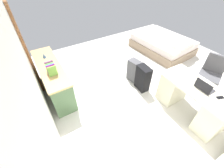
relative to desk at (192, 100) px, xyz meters
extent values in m
plane|color=silver|center=(1.18, 0.02, -0.39)|extent=(6.18, 6.18, 0.00)
cube|color=white|center=(1.18, 2.61, 1.02)|extent=(4.33, 0.10, 2.82)
cube|color=brown|center=(2.79, 2.53, 0.63)|extent=(0.88, 0.05, 2.04)
cube|color=beige|center=(0.00, 0.00, 0.34)|extent=(1.46, 0.71, 0.04)
cube|color=beige|center=(-0.49, 0.02, -0.03)|extent=(0.42, 0.61, 0.71)
cube|color=beige|center=(0.49, -0.02, -0.03)|extent=(0.42, 0.61, 0.71)
cylinder|color=black|center=(0.23, -0.89, -0.37)|extent=(0.52, 0.52, 0.04)
cylinder|color=black|center=(0.23, -0.89, -0.18)|extent=(0.06, 0.06, 0.42)
cube|color=#4C4C51|center=(0.23, -0.89, 0.07)|extent=(0.59, 0.59, 0.08)
cube|color=#4C4C51|center=(0.30, -1.08, 0.33)|extent=(0.43, 0.21, 0.44)
cube|color=#4C6B47|center=(2.19, 2.23, -0.03)|extent=(1.76, 0.44, 0.73)
cube|color=tan|center=(2.19, 2.23, 0.36)|extent=(1.80, 0.48, 0.04)
cube|color=#415B3C|center=(1.79, 2.01, -0.19)|extent=(0.67, 0.01, 0.26)
cube|color=#415B3C|center=(2.58, 2.01, -0.19)|extent=(0.67, 0.01, 0.26)
cube|color=gray|center=(2.26, -1.51, -0.25)|extent=(1.99, 1.52, 0.28)
cube|color=silver|center=(2.26, -1.51, -0.01)|extent=(1.92, 1.46, 0.20)
cube|color=white|center=(1.59, -1.55, 0.14)|extent=(0.52, 0.71, 0.10)
cube|color=black|center=(1.12, 0.35, -0.07)|extent=(0.37, 0.24, 0.65)
cube|color=#4C4C51|center=(1.49, 0.31, -0.09)|extent=(0.39, 0.27, 0.60)
cube|color=#333338|center=(-0.07, -0.04, 0.37)|extent=(0.32, 0.23, 0.02)
cube|color=black|center=(-0.07, 0.06, 0.47)|extent=(0.31, 0.02, 0.19)
ellipsoid|color=white|center=(0.19, -0.05, 0.37)|extent=(0.06, 0.10, 0.03)
cube|color=black|center=(-0.36, -0.07, 0.36)|extent=(0.11, 0.15, 0.01)
cube|color=#75B44B|center=(1.77, 2.23, 0.49)|extent=(0.03, 0.17, 0.22)
cube|color=maroon|center=(1.81, 2.23, 0.48)|extent=(0.03, 0.17, 0.20)
cube|color=#6725AF|center=(1.85, 2.23, 0.49)|extent=(0.03, 0.17, 0.21)
cube|color=#5FB5A8|center=(1.89, 2.23, 0.48)|extent=(0.04, 0.17, 0.20)
cube|color=#71A852|center=(1.93, 2.23, 0.48)|extent=(0.04, 0.17, 0.20)
cube|color=#764068|center=(1.97, 2.23, 0.49)|extent=(0.04, 0.17, 0.22)
cone|color=#4C7FBF|center=(2.56, 2.23, 0.44)|extent=(0.08, 0.08, 0.11)
camera|label=1|loc=(-0.84, 2.46, 2.27)|focal=23.62mm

